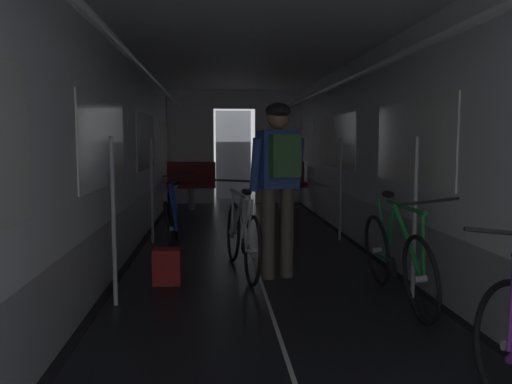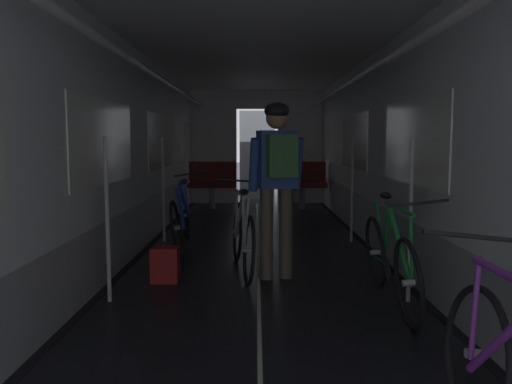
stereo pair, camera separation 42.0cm
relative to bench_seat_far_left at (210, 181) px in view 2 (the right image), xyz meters
The scene contains 8 objects.
train_car_shell 4.70m from the bench_seat_far_left, 78.60° to the right, with size 3.14×12.34×2.57m.
bench_seat_far_left is the anchor object (origin of this frame).
bench_seat_far_right 1.80m from the bench_seat_far_left, ahead, with size 0.98×0.51×0.95m.
bicycle_green 6.38m from the bench_seat_far_left, 71.81° to the right, with size 0.44×1.69×0.95m.
bicycle_blue 3.73m from the bench_seat_far_left, 91.27° to the right, with size 0.44×1.69×0.96m.
person_cyclist_aisle 5.39m from the bench_seat_far_left, 78.33° to the right, with size 0.56×0.45×1.73m.
bicycle_silver_in_aisle 5.05m from the bench_seat_far_left, 81.59° to the right, with size 0.48×1.68×0.94m.
backpack_on_floor 5.38m from the bench_seat_far_left, 89.97° to the right, with size 0.26×0.20×0.34m, color maroon.
Camera 2 is at (-0.02, -2.13, 1.36)m, focal length 35.87 mm.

